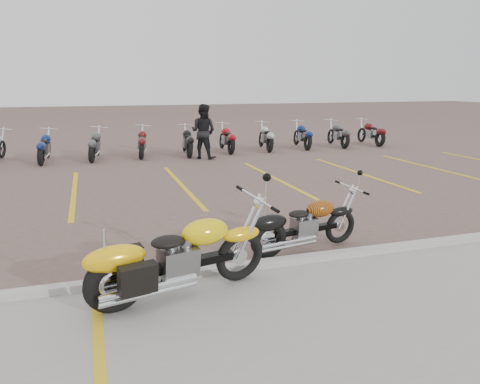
# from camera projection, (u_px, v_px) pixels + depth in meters

# --- Properties ---
(ground) EXTENTS (100.00, 100.00, 0.00)m
(ground) POSITION_uv_depth(u_px,v_px,m) (223.00, 229.00, 8.68)
(ground) COLOR brown
(ground) RESTS_ON ground
(concrete_apron) EXTENTS (60.00, 5.00, 0.01)m
(concrete_apron) POSITION_uv_depth(u_px,v_px,m) (350.00, 364.00, 4.51)
(concrete_apron) COLOR #9E9B93
(concrete_apron) RESTS_ON ground
(curb) EXTENTS (60.00, 0.18, 0.12)m
(curb) POSITION_uv_depth(u_px,v_px,m) (260.00, 265.00, 6.81)
(curb) COLOR #ADAAA3
(curb) RESTS_ON ground
(parking_stripes) EXTENTS (38.00, 5.50, 0.01)m
(parking_stripes) POSITION_uv_depth(u_px,v_px,m) (182.00, 185.00, 12.38)
(parking_stripes) COLOR gold
(parking_stripes) RESTS_ON ground
(yellow_cruiser) EXTENTS (2.39, 0.70, 1.00)m
(yellow_cruiser) POSITION_uv_depth(u_px,v_px,m) (175.00, 260.00, 5.83)
(yellow_cruiser) COLOR black
(yellow_cruiser) RESTS_ON ground
(flame_cruiser) EXTENTS (1.98, 0.47, 0.82)m
(flame_cruiser) POSITION_uv_depth(u_px,v_px,m) (302.00, 227.00, 7.45)
(flame_cruiser) COLOR black
(flame_cruiser) RESTS_ON ground
(person_b) EXTENTS (1.19, 1.16, 1.92)m
(person_b) POSITION_uv_depth(u_px,v_px,m) (203.00, 132.00, 16.54)
(person_b) COLOR black
(person_b) RESTS_ON ground
(bg_bike_row) EXTENTS (19.00, 2.06, 1.10)m
(bg_bike_row) POSITION_uv_depth(u_px,v_px,m) (163.00, 140.00, 17.39)
(bg_bike_row) COLOR black
(bg_bike_row) RESTS_ON ground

